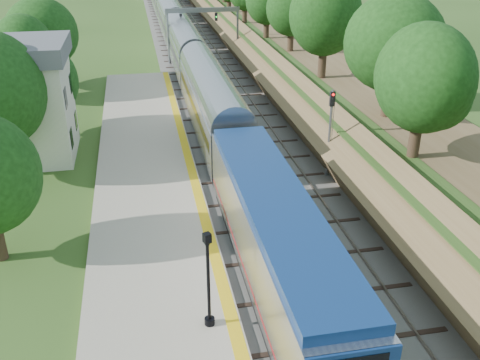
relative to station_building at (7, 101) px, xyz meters
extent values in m
cube|color=#4C4944|center=(16.00, 30.00, -4.03)|extent=(9.50, 170.00, 0.12)
cube|color=gray|center=(13.28, 30.00, -3.89)|extent=(0.08, 170.00, 0.16)
cube|color=gray|center=(14.72, 30.00, -3.89)|extent=(0.08, 170.00, 0.16)
cube|color=gray|center=(17.28, 30.00, -3.89)|extent=(0.08, 170.00, 0.16)
cube|color=gray|center=(18.72, 30.00, -3.89)|extent=(0.08, 170.00, 0.16)
cube|color=#A8A088|center=(8.80, -14.00, -3.90)|extent=(6.40, 68.00, 0.38)
cube|color=gold|center=(11.65, -14.00, -3.70)|extent=(0.55, 68.00, 0.01)
cube|color=brown|center=(25.50, 30.00, -2.59)|extent=(9.00, 170.00, 3.00)
cube|color=brown|center=(21.60, 30.00, -2.79)|extent=(4.47, 170.00, 4.54)
cylinder|color=#332316|center=(24.00, 30.00, 0.22)|extent=(0.60, 0.60, 2.62)
cube|color=silver|center=(0.00, 0.00, -0.69)|extent=(8.00, 6.00, 6.80)
cube|color=black|center=(4.01, -1.80, -2.29)|extent=(0.05, 1.10, 1.30)
cube|color=black|center=(4.01, 1.80, -2.29)|extent=(0.05, 1.10, 1.30)
cube|color=black|center=(4.01, -1.80, 0.51)|extent=(0.05, 1.10, 1.30)
cube|color=black|center=(4.01, 1.80, 0.51)|extent=(0.05, 1.10, 1.30)
cylinder|color=slate|center=(12.50, 25.00, -0.99)|extent=(0.24, 0.24, 6.20)
cylinder|color=slate|center=(20.50, 25.00, -0.99)|extent=(0.24, 0.24, 6.20)
cube|color=slate|center=(16.50, 25.00, 1.86)|extent=(8.40, 0.25, 0.50)
cube|color=black|center=(14.00, 24.85, 1.11)|extent=(0.30, 0.20, 0.90)
cube|color=black|center=(18.00, 24.85, 1.11)|extent=(0.30, 0.20, 0.90)
cylinder|color=#332316|center=(2.00, -4.00, -2.86)|extent=(0.60, 0.60, 2.45)
sphere|color=#14360E|center=(2.00, -4.00, 0.46)|extent=(5.32, 5.32, 5.32)
cylinder|color=#332316|center=(2.00, 12.00, -2.86)|extent=(0.60, 0.60, 2.45)
sphere|color=#14360E|center=(2.00, 12.00, 0.46)|extent=(5.32, 5.32, 5.32)
cube|color=black|center=(14.00, -17.65, -3.52)|extent=(2.67, 16.69, 0.58)
cube|color=#B7BAC1|center=(14.00, -17.65, -1.59)|extent=(2.90, 17.39, 3.28)
cube|color=navy|center=(14.00, -17.65, 0.27)|extent=(2.78, 16.69, 0.42)
cube|color=maroon|center=(14.00, -17.65, -2.70)|extent=(2.92, 17.04, 0.10)
cube|color=#B7BAC1|center=(14.00, 1.30, -1.93)|extent=(2.90, 19.32, 3.77)
cube|color=#B7BAC1|center=(14.00, 21.22, -1.93)|extent=(2.90, 19.32, 3.77)
cube|color=#B7BAC1|center=(14.00, 41.14, -1.93)|extent=(2.90, 19.32, 3.77)
cube|color=#B7BAC1|center=(14.00, 61.06, -1.93)|extent=(2.90, 19.32, 3.77)
cylinder|color=black|center=(10.73, -20.16, -3.57)|extent=(0.42, 0.42, 0.29)
cylinder|color=black|center=(10.73, -20.16, -1.71)|extent=(0.13, 0.13, 3.72)
cube|color=black|center=(10.73, -20.16, 0.34)|extent=(0.34, 0.34, 0.38)
cube|color=silver|center=(10.73, -20.16, 0.34)|extent=(0.24, 0.24, 0.29)
cylinder|color=slate|center=(20.20, -7.22, -1.14)|extent=(0.16, 0.16, 5.66)
cube|color=black|center=(20.20, -7.22, 1.14)|extent=(0.31, 0.20, 0.91)
cylinder|color=#FF0C0C|center=(20.20, -7.34, 1.14)|extent=(0.15, 0.05, 0.15)
camera|label=1|loc=(8.71, -36.84, 10.85)|focal=40.00mm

